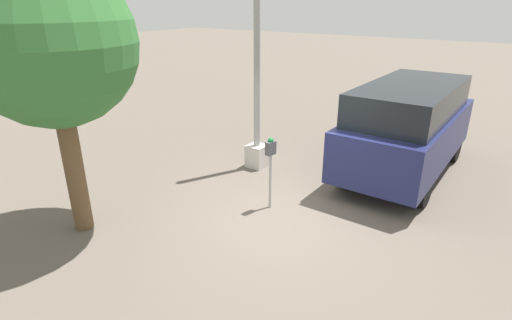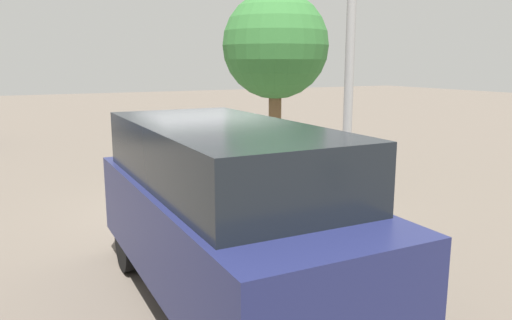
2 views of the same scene
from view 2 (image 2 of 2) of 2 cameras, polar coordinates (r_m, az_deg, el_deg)
ground_plane at (r=9.68m, az=-4.97°, el=-5.93°), size 80.00×80.00×0.00m
parking_meter_near at (r=9.40m, az=-2.57°, el=0.36°), size 0.22×0.15×1.46m
lamp_post at (r=8.71m, az=10.37°, el=2.85°), size 0.44×0.44×5.21m
parked_van at (r=5.83m, az=-3.58°, el=-5.49°), size 4.82×1.91×2.14m
street_tree at (r=12.61m, az=2.24°, el=12.83°), size 2.63×2.63×4.55m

